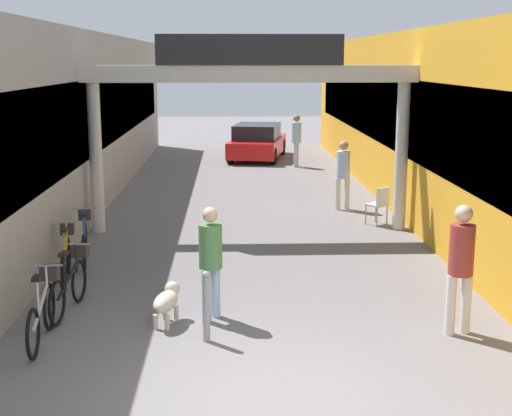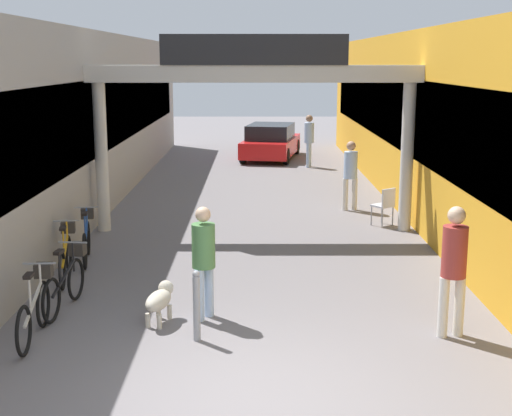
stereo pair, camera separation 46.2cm
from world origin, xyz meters
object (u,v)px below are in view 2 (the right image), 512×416
Objects in this scene: parked_car_red at (273,142)px; pedestrian_carrying_crate at (353,171)px; dog_on_leash at (162,299)px; cafe_chair_aluminium_nearer at (388,203)px; pedestrian_elderly_walking at (311,137)px; bollard_post_metal at (199,305)px; pedestrian_companion at (456,262)px; bicycle_orange_third at (68,254)px; bicycle_blue_farthest at (89,238)px; bicycle_silver_nearest at (38,307)px; bicycle_black_second at (69,281)px; pedestrian_with_dog at (206,255)px.

pedestrian_carrying_crate is at bearing -79.22° from parked_car_red.
dog_on_leash is 7.45m from cafe_chair_aluminium_nearer.
pedestrian_elderly_walking is 9.21m from cafe_chair_aluminium_nearer.
pedestrian_companion is at bearing 2.56° from bollard_post_metal.
parked_car_red reaches higher than bollard_post_metal.
bollard_post_metal reaches higher than dog_on_leash.
bicycle_orange_third is 1.17m from bicycle_blue_farthest.
pedestrian_elderly_walking is at bearing 68.45° from bicycle_orange_third.
bicycle_black_second is at bearing 84.30° from bicycle_silver_nearest.
bicycle_black_second is (-2.14, 0.45, -0.53)m from pedestrian_with_dog.
bollard_post_metal reaches higher than bicycle_black_second.
bicycle_silver_nearest reaches higher than dog_on_leash.
pedestrian_companion is at bearing -32.84° from bicycle_blue_farthest.
bicycle_silver_nearest is at bearing -87.04° from bicycle_blue_farthest.
parked_car_red is at bearing 78.30° from bicycle_black_second.
bicycle_orange_third is at bearing -104.26° from parked_car_red.
bicycle_orange_third is at bearing 96.08° from bicycle_silver_nearest.
pedestrian_elderly_walking reaches higher than dog_on_leash.
bicycle_black_second is (-1.51, 0.59, 0.09)m from dog_on_leash.
parked_car_red reaches higher than bicycle_orange_third.
bicycle_silver_nearest is 1.18m from bicycle_black_second.
dog_on_leash is at bearing -96.45° from parked_car_red.
dog_on_leash is 0.89× the size of cafe_chair_aluminium_nearer.
pedestrian_carrying_crate is 1.94m from cafe_chair_aluminium_nearer.
bicycle_blue_farthest reaches higher than dog_on_leash.
pedestrian_elderly_walking is 16.12m from bollard_post_metal.
parked_car_red reaches higher than bicycle_silver_nearest.
parked_car_red is (3.87, 15.23, 0.21)m from bicycle_orange_third.
pedestrian_companion is at bearing -83.25° from parked_car_red.
bicycle_silver_nearest is 1.00× the size of bicycle_black_second.
pedestrian_with_dog is 0.96× the size of pedestrian_carrying_crate.
bicycle_silver_nearest is at bearing -179.61° from pedestrian_companion.
bicycle_blue_farthest is at bearing -105.05° from parked_car_red.
bicycle_black_second is 0.40× the size of parked_car_red.
pedestrian_with_dog is 1.00× the size of bicycle_orange_third.
parked_car_red is (1.33, 17.19, -0.32)m from pedestrian_with_dog.
bollard_post_metal reaches higher than bicycle_silver_nearest.
pedestrian_carrying_crate reaches higher than cafe_chair_aluminium_nearer.
bicycle_black_second is at bearing 168.53° from pedestrian_companion.
cafe_chair_aluminium_nearer is at bearing 54.40° from dog_on_leash.
cafe_chair_aluminium_nearer is 0.21× the size of parked_car_red.
cafe_chair_aluminium_nearer is at bearing 48.08° from bicycle_silver_nearest.
pedestrian_companion is 2.32× the size of dog_on_leash.
pedestrian_carrying_crate is (-0.31, 8.39, -0.05)m from pedestrian_companion.
cafe_chair_aluminium_nearer is (1.07, -9.13, -0.52)m from pedestrian_elderly_walking.
pedestrian_companion reaches higher than parked_car_red.
dog_on_leash is at bearing 172.44° from pedestrian_companion.
pedestrian_with_dog is 0.96m from bollard_post_metal.
pedestrian_companion reaches higher than bicycle_black_second.
bicycle_silver_nearest is at bearing -131.92° from cafe_chair_aluminium_nearer.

